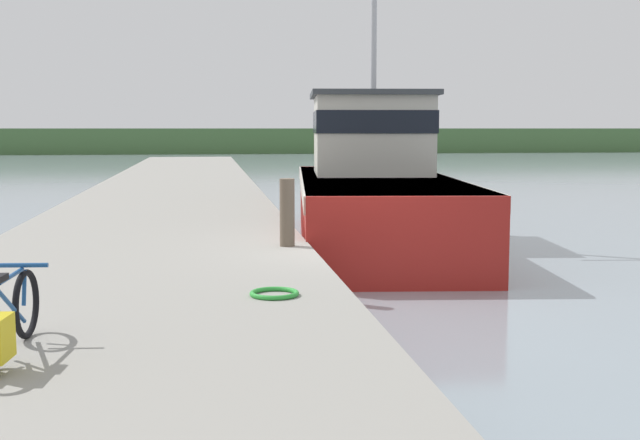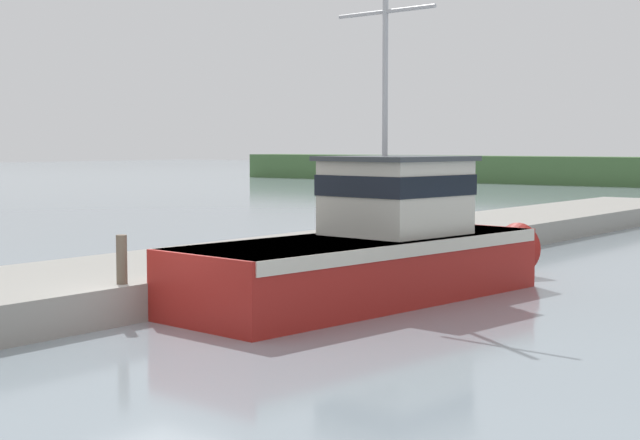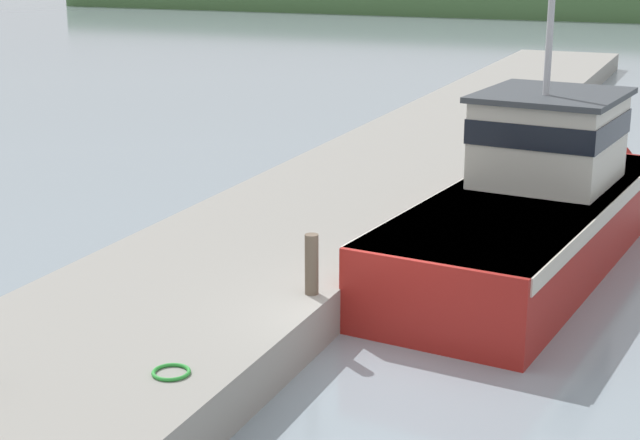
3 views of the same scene
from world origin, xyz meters
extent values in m
plane|color=#84939E|center=(0.00, 0.00, 0.00)|extent=(320.00, 320.00, 0.00)
cube|color=gray|center=(-3.48, 0.00, 0.41)|extent=(5.13, 80.00, 0.82)
cube|color=#426638|center=(30.00, 73.68, 1.31)|extent=(180.00, 5.00, 2.62)
cube|color=maroon|center=(1.26, 5.51, 0.78)|extent=(4.41, 10.54, 1.56)
cone|color=maroon|center=(1.92, 11.51, 0.78)|extent=(1.67, 1.99, 1.48)
cube|color=beige|center=(1.26, 5.51, 1.40)|extent=(4.45, 10.34, 0.31)
cube|color=beige|center=(1.40, 6.78, 2.47)|extent=(2.96, 3.27, 1.83)
cube|color=black|center=(1.40, 6.78, 2.79)|extent=(3.02, 3.34, 0.51)
cube|color=#3D4247|center=(1.40, 6.78, 3.44)|extent=(3.20, 3.54, 0.12)
torus|color=black|center=(-4.08, -4.95, 1.13)|extent=(0.12, 0.61, 0.61)
cylinder|color=navy|center=(-4.12, -5.35, 1.21)|extent=(0.10, 0.69, 0.47)
cylinder|color=navy|center=(-4.12, -5.30, 1.44)|extent=(0.09, 0.56, 0.05)
cylinder|color=navy|center=(-4.09, -4.99, 1.28)|extent=(0.05, 0.10, 0.31)
cylinder|color=navy|center=(-4.09, -5.02, 1.48)|extent=(0.44, 0.08, 0.04)
cube|color=gold|center=(-4.05, -6.00, 1.10)|extent=(0.15, 0.33, 0.33)
cylinder|color=brown|center=(-1.28, 0.20, 1.35)|extent=(0.23, 0.23, 1.05)
torus|color=green|center=(-1.80, -3.48, 0.85)|extent=(0.54, 0.54, 0.05)
camera|label=1|loc=(-2.51, -12.08, 2.65)|focal=45.00mm
camera|label=2|loc=(14.58, -13.72, 3.80)|focal=55.00mm
camera|label=3|loc=(4.96, -14.09, 6.59)|focal=55.00mm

